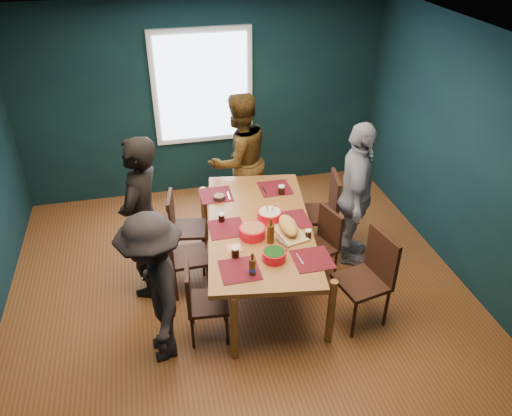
{
  "coord_description": "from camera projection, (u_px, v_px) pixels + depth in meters",
  "views": [
    {
      "loc": [
        -0.77,
        -4.04,
        3.74
      ],
      "look_at": [
        0.2,
        0.15,
        1.03
      ],
      "focal_mm": 35.0,
      "sensor_mm": 36.0,
      "label": 1
    }
  ],
  "objects": [
    {
      "name": "small_bowl",
      "position": [
        219.0,
        197.0,
        5.63
      ],
      "size": [
        0.13,
        0.13,
        0.05
      ],
      "color": "black",
      "rests_on": "dining_table"
    },
    {
      "name": "person_right",
      "position": [
        356.0,
        196.0,
        5.6
      ],
      "size": [
        0.75,
        1.1,
        1.74
      ],
      "primitive_type": "imported",
      "rotation": [
        0.0,
        0.0,
        1.21
      ],
      "color": "silver",
      "rests_on": "floor"
    },
    {
      "name": "room",
      "position": [
        234.0,
        175.0,
        4.96
      ],
      "size": [
        5.01,
        5.01,
        2.71
      ],
      "color": "brown",
      "rests_on": "ground"
    },
    {
      "name": "bowl_salad",
      "position": [
        252.0,
        231.0,
        5.01
      ],
      "size": [
        0.27,
        0.27,
        0.11
      ],
      "color": "red",
      "rests_on": "dining_table"
    },
    {
      "name": "chair_left_far",
      "position": [
        180.0,
        223.0,
        5.77
      ],
      "size": [
        0.46,
        0.46,
        0.88
      ],
      "rotation": [
        0.0,
        0.0,
        -0.17
      ],
      "color": "black",
      "rests_on": "floor"
    },
    {
      "name": "beer_bottle_b",
      "position": [
        271.0,
        233.0,
        4.9
      ],
      "size": [
        0.07,
        0.07,
        0.28
      ],
      "color": "#432A0C",
      "rests_on": "dining_table"
    },
    {
      "name": "napkin_c",
      "position": [
        309.0,
        259.0,
        4.72
      ],
      "size": [
        0.23,
        0.23,
        0.0
      ],
      "primitive_type": "cube",
      "rotation": [
        0.0,
        0.0,
        0.73
      ],
      "color": "#DE755D",
      "rests_on": "dining_table"
    },
    {
      "name": "person_near_left",
      "position": [
        155.0,
        290.0,
        4.42
      ],
      "size": [
        0.66,
        1.04,
        1.54
      ],
      "primitive_type": "imported",
      "rotation": [
        0.0,
        0.0,
        4.8
      ],
      "color": "black",
      "rests_on": "floor"
    },
    {
      "name": "bowl_dumpling",
      "position": [
        270.0,
        215.0,
        5.27
      ],
      "size": [
        0.26,
        0.26,
        0.24
      ],
      "color": "red",
      "rests_on": "dining_table"
    },
    {
      "name": "bowl_herbs",
      "position": [
        274.0,
        255.0,
        4.7
      ],
      "size": [
        0.23,
        0.23,
        0.1
      ],
      "color": "red",
      "rests_on": "dining_table"
    },
    {
      "name": "chair_left_near",
      "position": [
        199.0,
        297.0,
        4.74
      ],
      "size": [
        0.42,
        0.42,
        0.85
      ],
      "rotation": [
        0.0,
        0.0,
        -0.1
      ],
      "color": "black",
      "rests_on": "floor"
    },
    {
      "name": "person_far_left",
      "position": [
        143.0,
        219.0,
        5.13
      ],
      "size": [
        0.67,
        0.78,
        1.82
      ],
      "primitive_type": "imported",
      "rotation": [
        0.0,
        0.0,
        4.29
      ],
      "color": "black",
      "rests_on": "floor"
    },
    {
      "name": "dining_table",
      "position": [
        260.0,
        230.0,
        5.27
      ],
      "size": [
        1.37,
        2.27,
        0.81
      ],
      "rotation": [
        0.0,
        0.0,
        -0.15
      ],
      "color": "olive",
      "rests_on": "floor"
    },
    {
      "name": "chair_left_mid",
      "position": [
        180.0,
        251.0,
        5.3
      ],
      "size": [
        0.41,
        0.41,
        0.9
      ],
      "rotation": [
        0.0,
        0.0,
        0.02
      ],
      "color": "black",
      "rests_on": "floor"
    },
    {
      "name": "chair_right_near",
      "position": [
        371.0,
        272.0,
        4.92
      ],
      "size": [
        0.54,
        0.54,
        1.0
      ],
      "rotation": [
        0.0,
        0.0,
        0.21
      ],
      "color": "black",
      "rests_on": "floor"
    },
    {
      "name": "person_back",
      "position": [
        239.0,
        161.0,
        6.31
      ],
      "size": [
        1.05,
        0.94,
        1.76
      ],
      "primitive_type": "imported",
      "rotation": [
        0.0,
        0.0,
        3.53
      ],
      "color": "black",
      "rests_on": "floor"
    },
    {
      "name": "cola_glass_b",
      "position": [
        308.0,
        234.0,
        5.0
      ],
      "size": [
        0.06,
        0.06,
        0.09
      ],
      "color": "black",
      "rests_on": "dining_table"
    },
    {
      "name": "chair_right_far",
      "position": [
        325.0,
        207.0,
        5.94
      ],
      "size": [
        0.53,
        0.53,
        1.0
      ],
      "rotation": [
        0.0,
        0.0,
        -0.19
      ],
      "color": "black",
      "rests_on": "floor"
    },
    {
      "name": "cola_glass_a",
      "position": [
        235.0,
        252.0,
        4.72
      ],
      "size": [
        0.08,
        0.08,
        0.11
      ],
      "color": "black",
      "rests_on": "dining_table"
    },
    {
      "name": "beer_bottle_a",
      "position": [
        252.0,
        267.0,
        4.49
      ],
      "size": [
        0.07,
        0.07,
        0.24
      ],
      "color": "#432A0C",
      "rests_on": "dining_table"
    },
    {
      "name": "cola_glass_c",
      "position": [
        281.0,
        190.0,
        5.72
      ],
      "size": [
        0.08,
        0.08,
        0.11
      ],
      "color": "black",
      "rests_on": "dining_table"
    },
    {
      "name": "cola_glass_d",
      "position": [
        222.0,
        217.0,
        5.24
      ],
      "size": [
        0.07,
        0.07,
        0.1
      ],
      "color": "black",
      "rests_on": "dining_table"
    },
    {
      "name": "chair_right_mid",
      "position": [
        322.0,
        239.0,
        5.54
      ],
      "size": [
        0.48,
        0.48,
        0.85
      ],
      "rotation": [
        0.0,
        0.0,
        0.31
      ],
      "color": "black",
      "rests_on": "floor"
    },
    {
      "name": "napkin_a",
      "position": [
        292.0,
        216.0,
        5.36
      ],
      "size": [
        0.16,
        0.16,
        0.0
      ],
      "primitive_type": "cube",
      "rotation": [
        0.0,
        0.0,
        0.24
      ],
      "color": "#DE755D",
      "rests_on": "dining_table"
    },
    {
      "name": "cutting_board",
      "position": [
        288.0,
        227.0,
        5.08
      ],
      "size": [
        0.34,
        0.61,
        0.13
      ],
      "rotation": [
        0.0,
        0.0,
        0.21
      ],
      "color": "tan",
      "rests_on": "dining_table"
    },
    {
      "name": "napkin_b",
      "position": [
        234.0,
        248.0,
        4.87
      ],
      "size": [
        0.14,
        0.14,
        0.0
      ],
      "primitive_type": "cube",
      "rotation": [
        0.0,
        0.0,
        -0.03
      ],
      "color": "#DE755D",
      "rests_on": "dining_table"
    }
  ]
}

